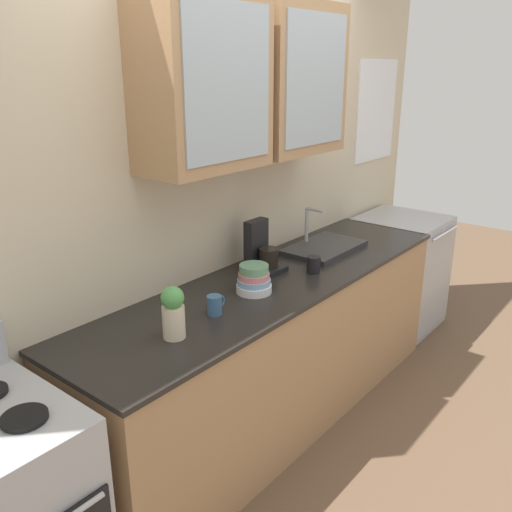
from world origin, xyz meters
name	(u,v)px	position (x,y,z in m)	size (l,w,h in m)	color
ground_plane	(275,415)	(0.00, 0.00, 0.00)	(10.00, 10.00, 0.00)	brown
back_wall_unit	(230,154)	(0.01, 0.34, 1.54)	(4.32, 0.43, 2.86)	beige
counter	(276,349)	(0.00, 0.00, 0.45)	(2.65, 0.68, 0.89)	#A87F56
sink_faucet	(324,247)	(0.58, 0.06, 0.91)	(0.54, 0.34, 0.26)	#2D2D30
bowl_stack	(254,280)	(-0.23, -0.03, 0.96)	(0.18, 0.18, 0.15)	white
vase	(173,312)	(-0.84, -0.07, 1.01)	(0.10, 0.10, 0.24)	beige
cup_near_sink	(314,264)	(0.20, -0.11, 0.94)	(0.11, 0.08, 0.09)	black
cup_near_bowls	(215,305)	(-0.56, -0.05, 0.94)	(0.11, 0.07, 0.09)	#38608C
dishwasher	(399,272)	(1.62, 0.00, 0.45)	(0.62, 0.66, 0.89)	#ADAFB5
coffee_maker	(262,252)	(0.04, 0.14, 1.00)	(0.17, 0.20, 0.29)	black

